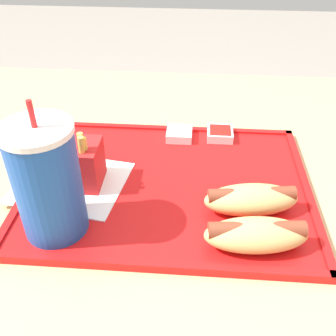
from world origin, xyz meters
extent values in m
cube|color=tan|center=(0.00, 0.00, 0.37)|extent=(1.23, 0.99, 0.74)
cube|color=red|center=(0.02, -0.02, 0.74)|extent=(0.46, 0.35, 0.01)
cube|color=red|center=(0.02, -0.19, 0.75)|extent=(0.46, 0.01, 0.00)
cube|color=red|center=(0.02, 0.15, 0.75)|extent=(0.46, 0.01, 0.00)
cube|color=red|center=(-0.21, -0.02, 0.75)|extent=(0.01, 0.35, 0.00)
cube|color=red|center=(0.24, -0.02, 0.75)|extent=(0.01, 0.35, 0.00)
cube|color=white|center=(0.18, -0.01, 0.75)|extent=(0.19, 0.17, 0.00)
cylinder|color=#194CA5|center=(0.17, 0.09, 0.83)|extent=(0.09, 0.09, 0.16)
cylinder|color=silver|center=(0.17, 0.09, 0.91)|extent=(0.09, 0.09, 0.01)
cylinder|color=red|center=(0.17, 0.09, 0.93)|extent=(0.01, 0.01, 0.03)
ellipsoid|color=tan|center=(-0.11, 0.11, 0.77)|extent=(0.14, 0.07, 0.04)
cylinder|color=brown|center=(-0.11, 0.11, 0.78)|extent=(0.13, 0.04, 0.02)
ellipsoid|color=tan|center=(-0.11, 0.04, 0.77)|extent=(0.15, 0.07, 0.04)
cylinder|color=brown|center=(-0.11, 0.04, 0.78)|extent=(0.13, 0.04, 0.02)
cube|color=red|center=(0.16, -0.01, 0.78)|extent=(0.08, 0.07, 0.07)
cylinder|color=#E5C14C|center=(0.14, 0.01, 0.81)|extent=(0.02, 0.02, 0.07)
cylinder|color=#E5C14C|center=(0.15, 0.00, 0.81)|extent=(0.01, 0.01, 0.07)
cylinder|color=#E5C14C|center=(0.14, 0.00, 0.81)|extent=(0.01, 0.01, 0.06)
cube|color=silver|center=(0.01, -0.16, 0.75)|extent=(0.05, 0.05, 0.02)
cube|color=white|center=(0.01, -0.16, 0.76)|extent=(0.04, 0.04, 0.00)
cube|color=silver|center=(-0.07, -0.17, 0.75)|extent=(0.05, 0.05, 0.02)
cube|color=#B21914|center=(-0.07, -0.17, 0.76)|extent=(0.04, 0.04, 0.00)
camera|label=1|loc=(-0.02, 0.48, 1.15)|focal=42.00mm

